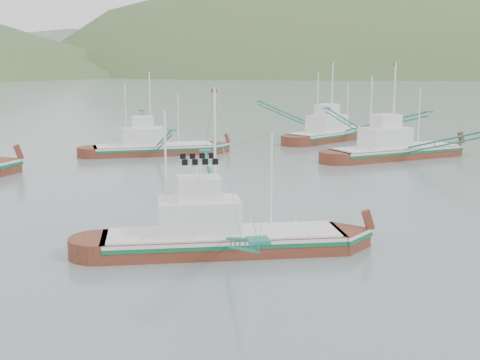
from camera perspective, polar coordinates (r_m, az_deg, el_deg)
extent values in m
plane|color=slate|center=(36.42, 1.76, -6.65)|extent=(1200.00, 1200.00, 0.00)
cube|color=#5B2313|center=(37.45, -1.41, -5.88)|extent=(13.57, 4.30, 1.79)
cube|color=silver|center=(37.24, -1.42, -4.76)|extent=(13.30, 4.36, 0.20)
cube|color=#0D6135|center=(37.30, -1.41, -5.09)|extent=(13.30, 4.38, 0.20)
cube|color=silver|center=(37.20, -1.42, -4.49)|extent=(12.89, 4.09, 0.11)
cube|color=silver|center=(36.85, -3.50, -3.15)|extent=(4.61, 3.10, 1.96)
cube|color=silver|center=(36.51, -3.52, -0.70)|extent=(2.43, 2.09, 1.25)
cylinder|color=white|center=(36.33, -2.15, 1.55)|extent=(0.14, 0.14, 8.03)
cylinder|color=white|center=(36.28, -6.35, 0.51)|extent=(0.12, 0.12, 6.83)
cylinder|color=white|center=(36.96, 2.70, -0.20)|extent=(0.11, 0.11, 5.62)
cube|color=#5B2313|center=(73.63, 13.14, 1.97)|extent=(15.41, 7.81, 1.99)
cube|color=silver|center=(73.51, 13.17, 2.62)|extent=(15.15, 7.80, 0.22)
cube|color=#0D6135|center=(73.54, 13.16, 2.43)|extent=(15.15, 7.82, 0.22)
cube|color=silver|center=(73.49, 13.17, 2.78)|extent=(14.64, 7.42, 0.12)
cube|color=silver|center=(72.43, 12.29, 3.54)|extent=(5.63, 4.39, 2.18)
cube|color=silver|center=(72.24, 12.35, 4.94)|extent=(3.07, 2.79, 1.39)
cylinder|color=white|center=(72.73, 13.01, 6.21)|extent=(0.16, 0.16, 8.94)
cylinder|color=white|center=(70.95, 11.11, 5.64)|extent=(0.14, 0.14, 7.60)
cylinder|color=white|center=(75.07, 15.04, 5.22)|extent=(0.12, 0.12, 6.26)
cube|color=#5B2313|center=(74.98, -7.25, 2.30)|extent=(13.62, 4.53, 1.79)
cube|color=silver|center=(74.88, -7.27, 2.87)|extent=(13.36, 4.58, 0.20)
cube|color=#0D6135|center=(74.91, -7.26, 2.71)|extent=(13.36, 4.60, 0.20)
cube|color=silver|center=(74.85, -7.27, 3.01)|extent=(12.94, 4.30, 0.11)
cube|color=silver|center=(74.58, -8.31, 3.68)|extent=(4.66, 3.17, 1.97)
cube|color=silver|center=(74.41, -8.34, 4.91)|extent=(2.46, 2.13, 1.25)
cylinder|color=white|center=(74.39, -7.68, 6.03)|extent=(0.14, 0.14, 8.04)
cylinder|color=white|center=(74.16, -9.73, 5.50)|extent=(0.13, 0.13, 6.83)
cylinder|color=white|center=(74.95, -5.28, 5.19)|extent=(0.11, 0.11, 5.63)
cube|color=#5B2313|center=(88.48, 7.97, 3.53)|extent=(14.52, 11.73, 1.99)
cube|color=silver|center=(88.38, 7.99, 4.08)|extent=(14.32, 11.62, 0.22)
cube|color=#0D6135|center=(88.41, 7.98, 3.92)|extent=(14.33, 11.64, 0.22)
cube|color=silver|center=(88.36, 7.99, 4.20)|extent=(13.79, 11.14, 0.12)
cube|color=silver|center=(87.07, 7.42, 4.82)|extent=(5.89, 5.44, 2.18)
cube|color=silver|center=(86.91, 7.45, 5.99)|extent=(3.37, 3.26, 1.39)
cylinder|color=white|center=(87.60, 7.87, 7.06)|extent=(0.16, 0.16, 8.94)
cylinder|color=white|center=(85.28, 6.65, 6.54)|extent=(0.14, 0.14, 7.60)
cylinder|color=white|center=(90.48, 9.18, 6.27)|extent=(0.12, 0.12, 6.26)
ellipsoid|color=#415A2E|center=(526.00, 17.60, 8.81)|extent=(684.00, 432.00, 306.00)
ellipsoid|color=slate|center=(595.27, -7.16, 9.35)|extent=(960.00, 400.00, 240.00)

